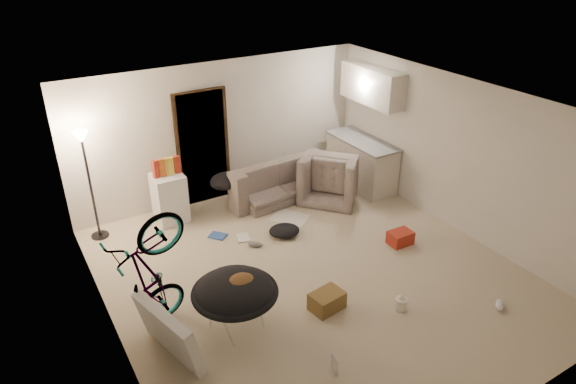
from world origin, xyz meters
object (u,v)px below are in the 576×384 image
juicer (401,303)px  tv_box (169,333)px  drink_case_a (327,301)px  bicycle (153,301)px  armchair (333,179)px  floor_lamp (86,163)px  kitchen_counter (361,163)px  saucer_chair (235,299)px  mini_fridge (170,198)px  drink_case_b (400,238)px  sofa (273,182)px

juicer → tv_box: bearing=165.3°
drink_case_a → bicycle: bearing=151.5°
bicycle → armchair: bearing=-73.5°
armchair → juicer: 3.32m
floor_lamp → kitchen_counter: 4.95m
saucer_chair → armchair: bearing=36.8°
armchair → bicycle: size_ratio=0.60×
mini_fridge → drink_case_b: bearing=-42.4°
sofa → bicycle: bearing=34.8°
tv_box → drink_case_b: (3.94, 0.44, -0.24)m
floor_lamp → juicer: 5.04m
saucer_chair → bicycle: bearing=151.3°
bicycle → drink_case_b: (3.94, -0.07, -0.34)m
floor_lamp → tv_box: (0.10, -3.13, -0.96)m
bicycle → drink_case_a: bearing=-118.9°
kitchen_counter → juicer: size_ratio=6.39×
armchair → bicycle: bicycle is taller
sofa → tv_box: 4.21m
kitchen_counter → mini_fridge: 3.69m
kitchen_counter → bicycle: (-4.73, -1.96, 0.01)m
floor_lamp → kitchen_counter: bearing=-7.7°
floor_lamp → mini_fridge: size_ratio=2.13×
drink_case_a → drink_case_b: drink_case_a is taller
armchair → tv_box: tv_box is taller
saucer_chair → drink_case_b: size_ratio=2.89×
saucer_chair → drink_case_b: (3.07, 0.40, -0.34)m
saucer_chair → drink_case_a: bearing=-13.9°
sofa → drink_case_b: 2.65m
mini_fridge → drink_case_a: 3.42m
juicer → saucer_chair: bearing=158.3°
floor_lamp → armchair: 4.27m
tv_box → drink_case_a: 2.07m
drink_case_a → juicer: size_ratio=1.84×
drink_case_a → mini_fridge: bearing=98.3°
mini_fridge → drink_case_b: 3.86m
saucer_chair → drink_case_a: saucer_chair is taller
juicer → floor_lamp: bearing=127.5°
armchair → bicycle: (-3.98, -1.85, 0.12)m
kitchen_counter → bicycle: 5.12m
juicer → drink_case_b: bearing=48.4°
floor_lamp → kitchen_counter: floor_lamp is taller
sofa → kitchen_counter: bearing=161.5°
kitchen_counter → tv_box: kitchen_counter is taller
sofa → drink_case_b: (0.91, -2.48, -0.17)m
floor_lamp → mini_fridge: 1.48m
armchair → drink_case_a: armchair is taller
mini_fridge → juicer: 4.20m
mini_fridge → drink_case_b: (2.85, -2.58, -0.32)m
armchair → saucer_chair: (-3.11, -2.33, 0.12)m
kitchen_counter → saucer_chair: 4.56m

